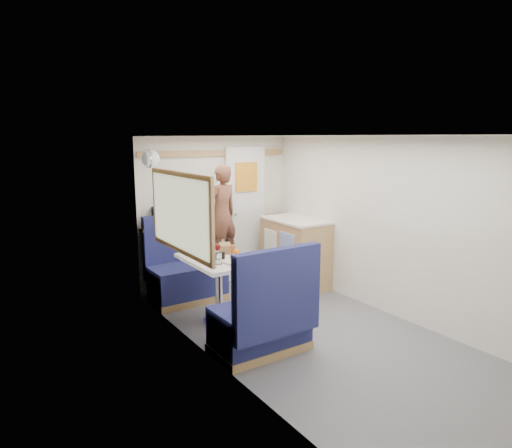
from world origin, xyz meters
TOP-DOWN VIEW (x-y plane):
  - floor at (0.00, 0.00)m, footprint 4.50×4.50m
  - ceiling at (0.00, 0.00)m, footprint 4.50×4.50m
  - wall_back at (0.00, 2.25)m, footprint 2.20×0.02m
  - wall_left at (-1.10, 0.00)m, footprint 0.02×4.50m
  - wall_right at (1.10, 0.00)m, footprint 0.02×4.50m
  - oak_trim_low at (0.00, 2.23)m, footprint 2.15×0.02m
  - oak_trim_high at (0.00, 2.23)m, footprint 2.15×0.02m
  - side_window at (-1.08, 1.00)m, footprint 0.04×1.30m
  - rear_door at (0.45, 2.22)m, footprint 0.62×0.12m
  - dinette_table at (-0.65, 1.00)m, footprint 0.62×0.92m
  - bench_far at (-0.65, 1.86)m, footprint 0.90×0.59m
  - bench_near at (-0.65, 0.14)m, footprint 0.90×0.59m
  - ledge at (-0.65, 2.12)m, footprint 0.90×0.14m
  - dome_light at (-1.04, 1.85)m, footprint 0.20×0.20m
  - galley_counter at (0.82, 1.55)m, footprint 0.57×0.92m
  - person at (-0.22, 1.70)m, footprint 0.49×0.37m
  - duffel_bag at (-0.67, 2.12)m, footprint 0.53×0.30m
  - tray at (-0.55, 0.71)m, footprint 0.34×0.41m
  - orange_fruit at (-0.48, 0.92)m, footprint 0.08×0.08m
  - cheese_block at (-0.52, 0.87)m, footprint 0.12×0.10m
  - wine_glass at (-0.67, 0.98)m, footprint 0.08×0.08m
  - tumbler_left at (-0.76, 0.80)m, footprint 0.07×0.07m
  - tumbler_mid at (-0.81, 1.38)m, footprint 0.06×0.06m
  - tumbler_right at (-0.58, 1.24)m, footprint 0.07×0.07m
  - beer_glass at (-0.43, 1.09)m, footprint 0.06×0.06m
  - pepper_grinder at (-0.64, 0.91)m, footprint 0.03×0.03m
  - bread_loaf at (-0.46, 1.19)m, footprint 0.20×0.26m

SIDE VIEW (x-z plane):
  - floor at x=0.00m, z-range 0.00..0.00m
  - bench_far at x=-0.65m, z-range -0.22..0.83m
  - bench_near at x=-0.65m, z-range -0.22..0.83m
  - galley_counter at x=0.82m, z-range 0.01..0.93m
  - dinette_table at x=-0.65m, z-range 0.21..0.93m
  - tray at x=-0.55m, z-range 0.72..0.74m
  - cheese_block at x=-0.52m, z-range 0.74..0.77m
  - pepper_grinder at x=-0.64m, z-range 0.72..0.81m
  - bread_loaf at x=-0.46m, z-range 0.72..0.81m
  - beer_glass at x=-0.43m, z-range 0.72..0.82m
  - tumbler_mid at x=-0.81m, z-range 0.72..0.82m
  - orange_fruit at x=-0.48m, z-range 0.74..0.81m
  - tumbler_right at x=-0.58m, z-range 0.72..0.84m
  - tumbler_left at x=-0.76m, z-range 0.72..0.84m
  - wine_glass at x=-0.67m, z-range 0.76..0.93m
  - oak_trim_low at x=0.00m, z-range 0.81..0.89m
  - ledge at x=-0.65m, z-range 0.86..0.90m
  - rear_door at x=0.45m, z-range 0.04..1.90m
  - wall_back at x=0.00m, z-range 0.00..2.00m
  - wall_left at x=-1.10m, z-range 0.00..2.00m
  - wall_right at x=1.10m, z-range 0.00..2.00m
  - duffel_bag at x=-0.67m, z-range 0.90..1.14m
  - person at x=-0.22m, z-range 0.45..1.66m
  - side_window at x=-1.08m, z-range 0.89..1.61m
  - dome_light at x=-1.04m, z-range 1.65..1.85m
  - oak_trim_high at x=0.00m, z-range 1.74..1.82m
  - ceiling at x=0.00m, z-range 2.00..2.00m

